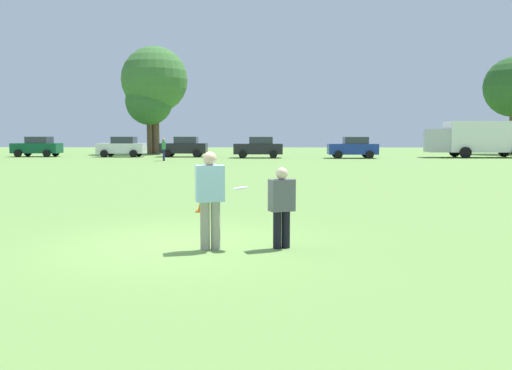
{
  "coord_description": "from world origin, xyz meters",
  "views": [
    {
      "loc": [
        1.76,
        -10.21,
        2.14
      ],
      "look_at": [
        1.43,
        0.99,
        1.06
      ],
      "focal_mm": 37.89,
      "sensor_mm": 36.0,
      "label": 1
    }
  ],
  "objects_px": {
    "frisbee": "(240,188)",
    "parked_car_mid_left": "(37,147)",
    "bystander_sideline_watcher": "(164,148)",
    "parked_car_near_right": "(259,147)",
    "parked_car_far_right": "(353,147)",
    "player_thrower": "(210,195)",
    "box_truck": "(479,138)",
    "player_defender": "(282,203)",
    "traffic_cone": "(202,203)",
    "parked_car_center": "(122,147)",
    "parked_car_mid_right": "(184,147)"
  },
  "relations": [
    {
      "from": "player_defender",
      "to": "parked_car_center",
      "type": "distance_m",
      "value": 40.81
    },
    {
      "from": "parked_car_center",
      "to": "box_truck",
      "type": "distance_m",
      "value": 31.67
    },
    {
      "from": "parked_car_near_right",
      "to": "parked_car_far_right",
      "type": "distance_m",
      "value": 8.09
    },
    {
      "from": "player_thrower",
      "to": "parked_car_far_right",
      "type": "relative_size",
      "value": 0.43
    },
    {
      "from": "parked_car_center",
      "to": "parked_car_mid_right",
      "type": "distance_m",
      "value": 5.58
    },
    {
      "from": "frisbee",
      "to": "player_defender",
      "type": "bearing_deg",
      "value": 3.09
    },
    {
      "from": "frisbee",
      "to": "traffic_cone",
      "type": "relative_size",
      "value": 0.56
    },
    {
      "from": "traffic_cone",
      "to": "parked_car_mid_right",
      "type": "distance_m",
      "value": 34.56
    },
    {
      "from": "frisbee",
      "to": "traffic_cone",
      "type": "xyz_separation_m",
      "value": [
        -1.33,
        4.67,
        -0.9
      ]
    },
    {
      "from": "player_thrower",
      "to": "box_truck",
      "type": "height_order",
      "value": "box_truck"
    },
    {
      "from": "parked_car_center",
      "to": "bystander_sideline_watcher",
      "type": "distance_m",
      "value": 8.53
    },
    {
      "from": "bystander_sideline_watcher",
      "to": "parked_car_near_right",
      "type": "bearing_deg",
      "value": 35.87
    },
    {
      "from": "parked_car_center",
      "to": "bystander_sideline_watcher",
      "type": "bearing_deg",
      "value": -53.0
    },
    {
      "from": "player_defender",
      "to": "traffic_cone",
      "type": "relative_size",
      "value": 3.15
    },
    {
      "from": "box_truck",
      "to": "bystander_sideline_watcher",
      "type": "relative_size",
      "value": 4.87
    },
    {
      "from": "parked_car_near_right",
      "to": "bystander_sideline_watcher",
      "type": "height_order",
      "value": "parked_car_near_right"
    },
    {
      "from": "parked_car_center",
      "to": "player_defender",
      "type": "bearing_deg",
      "value": -70.41
    },
    {
      "from": "player_thrower",
      "to": "player_defender",
      "type": "relative_size",
      "value": 1.19
    },
    {
      "from": "frisbee",
      "to": "box_truck",
      "type": "bearing_deg",
      "value": 63.88
    },
    {
      "from": "parked_car_mid_right",
      "to": "parked_car_far_right",
      "type": "height_order",
      "value": "same"
    },
    {
      "from": "frisbee",
      "to": "parked_car_mid_right",
      "type": "xyz_separation_m",
      "value": [
        -7.35,
        38.7,
        -0.21
      ]
    },
    {
      "from": "frisbee",
      "to": "parked_car_mid_right",
      "type": "relative_size",
      "value": 0.06
    },
    {
      "from": "player_thrower",
      "to": "parked_car_mid_right",
      "type": "distance_m",
      "value": 39.42
    },
    {
      "from": "parked_car_center",
      "to": "parked_car_near_right",
      "type": "distance_m",
      "value": 12.48
    },
    {
      "from": "parked_car_near_right",
      "to": "parked_car_far_right",
      "type": "bearing_deg",
      "value": -2.21
    },
    {
      "from": "parked_car_mid_right",
      "to": "parked_car_near_right",
      "type": "bearing_deg",
      "value": -14.74
    },
    {
      "from": "player_defender",
      "to": "box_truck",
      "type": "relative_size",
      "value": 0.18
    },
    {
      "from": "parked_car_near_right",
      "to": "parked_car_mid_left",
      "type": "bearing_deg",
      "value": 174.98
    },
    {
      "from": "parked_car_near_right",
      "to": "box_truck",
      "type": "height_order",
      "value": "box_truck"
    },
    {
      "from": "frisbee",
      "to": "parked_car_mid_left",
      "type": "distance_m",
      "value": 43.9
    },
    {
      "from": "traffic_cone",
      "to": "parked_car_mid_right",
      "type": "relative_size",
      "value": 0.11
    },
    {
      "from": "traffic_cone",
      "to": "parked_car_mid_left",
      "type": "relative_size",
      "value": 0.11
    },
    {
      "from": "parked_car_mid_right",
      "to": "player_thrower",
      "type": "bearing_deg",
      "value": -80.07
    },
    {
      "from": "player_defender",
      "to": "parked_car_far_right",
      "type": "height_order",
      "value": "parked_car_far_right"
    },
    {
      "from": "frisbee",
      "to": "parked_car_mid_right",
      "type": "bearing_deg",
      "value": 100.75
    },
    {
      "from": "box_truck",
      "to": "player_defender",
      "type": "bearing_deg",
      "value": -115.21
    },
    {
      "from": "parked_car_mid_right",
      "to": "traffic_cone",
      "type": "bearing_deg",
      "value": -79.97
    },
    {
      "from": "player_thrower",
      "to": "box_truck",
      "type": "relative_size",
      "value": 0.21
    },
    {
      "from": "player_thrower",
      "to": "traffic_cone",
      "type": "height_order",
      "value": "player_thrower"
    },
    {
      "from": "parked_car_near_right",
      "to": "bystander_sideline_watcher",
      "type": "distance_m",
      "value": 8.94
    },
    {
      "from": "player_defender",
      "to": "parked_car_far_right",
      "type": "bearing_deg",
      "value": 79.5
    },
    {
      "from": "parked_car_mid_left",
      "to": "parked_car_near_right",
      "type": "height_order",
      "value": "same"
    },
    {
      "from": "parked_car_mid_right",
      "to": "parked_car_near_right",
      "type": "relative_size",
      "value": 1.0
    },
    {
      "from": "parked_car_mid_left",
      "to": "parked_car_near_right",
      "type": "xyz_separation_m",
      "value": [
        20.21,
        -1.77,
        0.0
      ]
    },
    {
      "from": "frisbee",
      "to": "parked_car_near_right",
      "type": "xyz_separation_m",
      "value": [
        -0.55,
        36.91,
        -0.21
      ]
    },
    {
      "from": "parked_car_far_right",
      "to": "parked_car_center",
      "type": "bearing_deg",
      "value": 174.71
    },
    {
      "from": "parked_car_near_right",
      "to": "bystander_sideline_watcher",
      "type": "xyz_separation_m",
      "value": [
        -7.24,
        -5.24,
        0.06
      ]
    },
    {
      "from": "box_truck",
      "to": "bystander_sideline_watcher",
      "type": "xyz_separation_m",
      "value": [
        -26.52,
        -6.55,
        -0.76
      ]
    },
    {
      "from": "bystander_sideline_watcher",
      "to": "box_truck",
      "type": "bearing_deg",
      "value": 13.86
    },
    {
      "from": "parked_car_far_right",
      "to": "parked_car_near_right",
      "type": "bearing_deg",
      "value": 177.79
    }
  ]
}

